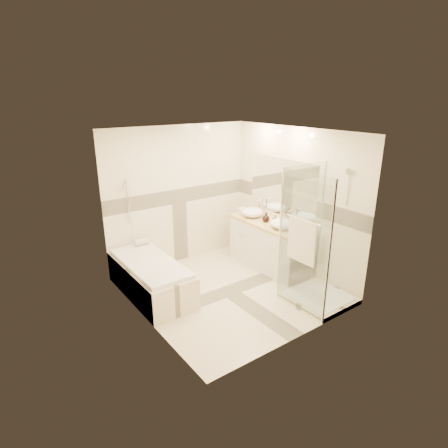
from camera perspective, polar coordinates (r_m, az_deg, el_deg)
room at (r=5.63m, az=1.05°, el=1.26°), size 2.82×3.02×2.52m
bathtub at (r=6.00m, az=-11.11°, el=-7.78°), size 0.75×1.70×0.56m
vanity at (r=6.78m, az=6.80°, el=-3.18°), size 0.58×1.62×0.85m
shower_enclosure at (r=5.75m, az=13.25°, el=-6.98°), size 0.96×0.93×2.04m
vessel_sink_near at (r=6.90m, az=4.36°, el=1.80°), size 0.41×0.41×0.16m
vessel_sink_far at (r=6.36m, az=8.84°, el=0.09°), size 0.41×0.41×0.17m
faucet_near at (r=7.01m, az=5.72°, el=2.82°), size 0.12×0.03×0.30m
faucet_far at (r=6.48m, az=10.24°, el=1.14°), size 0.12×0.03×0.29m
amenity_bottle_a at (r=6.47m, az=7.81°, el=0.54°), size 0.11×0.11×0.18m
amenity_bottle_b at (r=6.64m, az=6.42°, el=1.04°), size 0.18×0.18×0.17m
folded_towels at (r=7.10m, az=3.03°, el=1.99°), size 0.16×0.27×0.08m
rolled_towel at (r=6.52m, az=-12.45°, el=-2.67°), size 0.24×0.11×0.11m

